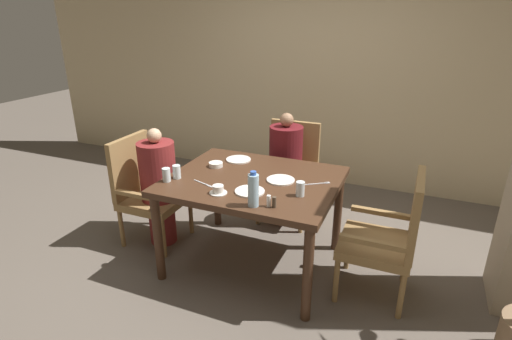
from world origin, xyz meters
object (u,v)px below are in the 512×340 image
Objects in this scene: water_bottle at (253,190)px; glass_tall_near at (300,189)px; chair_left_side at (146,188)px; bowl_small at (216,164)px; plate_main_right at (281,180)px; glass_tall_far at (177,172)px; glass_tall_mid at (166,175)px; plate_main_left at (250,191)px; teacup_with_saucer at (218,190)px; diner_in_left_chair at (159,186)px; diner_in_far_chair at (285,168)px; chair_right_side at (390,235)px; plate_dessert_center at (238,160)px; chair_far_side at (290,169)px.

water_bottle is 2.33× the size of glass_tall_near.
chair_left_side reaches higher than bowl_small.
plate_main_right is 0.81m from glass_tall_far.
plate_main_left is at bearing 5.49° from glass_tall_mid.
plate_main_right is (0.14, 0.28, 0.00)m from plate_main_left.
plate_main_left is 1.69× the size of teacup_with_saucer.
glass_tall_near is 1.00× the size of glass_tall_mid.
bowl_small is (-0.47, 0.36, 0.01)m from plate_main_left.
water_bottle reaches higher than plate_main_left.
diner_in_left_chair is 4.35× the size of water_bottle.
diner_in_far_chair is 0.82m from plate_main_right.
chair_right_side reaches higher than glass_tall_near.
chair_left_side is 1.00× the size of chair_right_side.
glass_tall_mid reaches higher than plate_dessert_center.
plate_main_right and plate_dessert_center have the same top height.
water_bottle is at bearing -93.26° from plate_main_right.
chair_right_side is at bearing -41.78° from chair_far_side.
teacup_with_saucer is 0.52× the size of water_bottle.
diner_in_left_chair is (0.15, 0.00, 0.05)m from chair_left_side.
plate_main_right is 1.69× the size of teacup_with_saucer.
diner_in_left_chair is at bearing -152.47° from plate_dessert_center.
water_bottle reaches higher than glass_tall_near.
chair_right_side is 1.71m from glass_tall_mid.
plate_dessert_center is (0.78, 0.33, 0.27)m from chair_left_side.
chair_far_side and chair_right_side have the same top height.
glass_tall_near is (1.49, -0.17, 0.32)m from chair_left_side.
water_bottle is at bearing -58.59° from plate_dessert_center.
diner_in_far_chair is (1.06, 0.80, 0.07)m from chair_left_side.
glass_tall_mid is at bearing -115.19° from chair_far_side.
teacup_with_saucer is at bearing -161.23° from glass_tall_near.
chair_far_side is at bearing 41.78° from chair_left_side.
chair_far_side is at bearing 64.83° from bowl_small.
plate_main_left is (0.99, -0.25, 0.23)m from diner_in_left_chair.
diner_in_left_chair reaches higher than plate_main_left.
chair_far_side is at bearing 65.54° from plate_dessert_center.
teacup_with_saucer is 0.47m from glass_tall_mid.
chair_left_side is 9.14× the size of glass_tall_mid.
diner_in_far_chair is 1.33m from chair_right_side.
chair_left_side is 1.38m from water_bottle.
glass_tall_mid is at bearing -118.10° from diner_in_far_chair.
glass_tall_near is at bearing -34.76° from plate_dessert_center.
diner_in_far_chair is 1.07m from plate_main_left.
diner_in_far_chair is (-0.00, -0.15, 0.07)m from chair_far_side.
diner_in_left_chair is 0.96× the size of diner_in_far_chair.
teacup_with_saucer is at bearing 164.72° from water_bottle.
bowl_small is at bearing 12.34° from diner_in_left_chair.
glass_tall_near is at bearing 8.05° from glass_tall_mid.
bowl_small is at bearing 119.81° from teacup_with_saucer.
chair_right_side reaches higher than plate_main_right.
chair_far_side is 8.33× the size of bowl_small.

